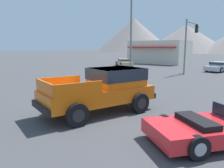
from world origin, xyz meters
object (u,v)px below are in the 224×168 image
object	(u,v)px
traffic_light_main	(191,37)
red_convertible_car	(216,128)
parked_car_tan	(124,62)
street_lamp_post	(131,18)
orange_pickup_truck	(105,87)
parked_car_silver	(219,67)

from	to	relation	value
traffic_light_main	red_convertible_car	bearing A→B (deg)	-158.61
parked_car_tan	street_lamp_post	world-z (taller)	street_lamp_post
traffic_light_main	parked_car_tan	bearing A→B (deg)	72.80
orange_pickup_truck	parked_car_silver	bearing A→B (deg)	106.77
parked_car_silver	street_lamp_post	xyz separation A→B (m)	(-3.51, -13.78, 4.45)
red_convertible_car	orange_pickup_truck	bearing A→B (deg)	-146.38
orange_pickup_truck	parked_car_tan	distance (m)	24.09
red_convertible_car	parked_car_silver	xyz separation A→B (m)	(-4.46, 21.12, 0.19)
orange_pickup_truck	parked_car_silver	xyz separation A→B (m)	(0.23, 20.84, -0.50)
orange_pickup_truck	red_convertible_car	size ratio (longest dim) A/B	1.22
parked_car_silver	traffic_light_main	bearing A→B (deg)	-103.44
red_convertible_car	parked_car_tan	world-z (taller)	parked_car_tan
orange_pickup_truck	traffic_light_main	distance (m)	17.13
orange_pickup_truck	parked_car_silver	size ratio (longest dim) A/B	1.23
red_convertible_car	street_lamp_post	distance (m)	11.79
red_convertible_car	parked_car_silver	distance (m)	21.59
red_convertible_car	traffic_light_main	xyz separation A→B (m)	(-6.68, 17.05, 3.56)
parked_car_silver	parked_car_tan	distance (m)	13.35
red_convertible_car	street_lamp_post	world-z (taller)	street_lamp_post
red_convertible_car	parked_car_silver	world-z (taller)	parked_car_silver
parked_car_tan	street_lamp_post	xyz separation A→B (m)	(9.82, -13.15, 4.48)
red_convertible_car	traffic_light_main	distance (m)	18.66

